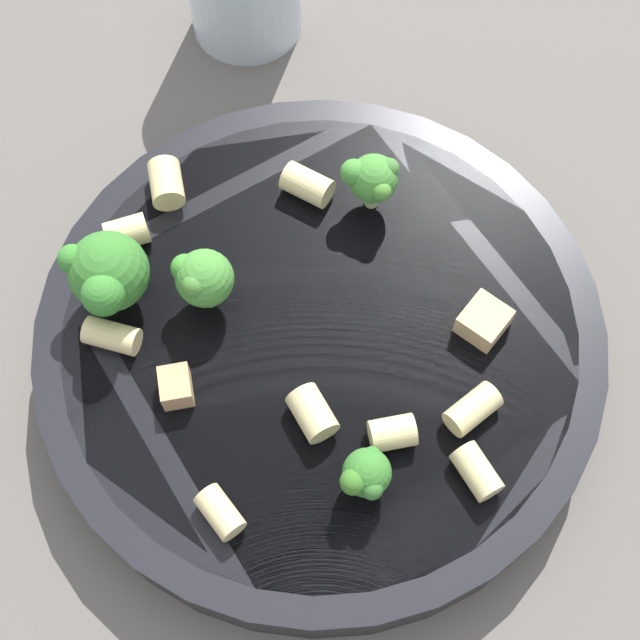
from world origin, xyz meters
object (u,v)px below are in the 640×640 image
object	(u,v)px
chicken_chunk_0	(176,387)
broccoli_floret_2	(106,275)
rigatoni_2	(392,433)
rigatoni_0	(312,413)
pasta_bowl	(320,341)
broccoli_floret_0	(365,475)
rigatoni_1	(220,512)
rigatoni_8	(127,233)
rigatoni_3	(166,183)
rigatoni_4	(477,471)
rigatoni_7	(473,409)
rigatoni_5	(112,336)
broccoli_floret_1	(202,278)
rigatoni_6	(307,185)
broccoli_floret_3	(372,178)
chicken_chunk_1	(484,321)

from	to	relation	value
chicken_chunk_0	broccoli_floret_2	bearing A→B (deg)	24.77
rigatoni_2	rigatoni_0	bearing A→B (deg)	65.94
pasta_bowl	broccoli_floret_0	xyz separation A→B (m)	(-0.08, -0.01, 0.03)
rigatoni_1	broccoli_floret_2	bearing A→B (deg)	18.07
rigatoni_2	rigatoni_8	world-z (taller)	same
broccoli_floret_0	rigatoni_3	world-z (taller)	broccoli_floret_0
broccoli_floret_2	rigatoni_4	bearing A→B (deg)	-127.22
rigatoni_2	rigatoni_7	xyz separation A→B (m)	(0.01, -0.04, -0.00)
broccoli_floret_0	rigatoni_5	xyz separation A→B (m)	(0.09, 0.11, -0.01)
broccoli_floret_1	chicken_chunk_0	xyz separation A→B (m)	(-0.05, 0.02, -0.02)
rigatoni_4	rigatoni_8	world-z (taller)	rigatoni_8
rigatoni_2	rigatoni_6	bearing A→B (deg)	6.64
broccoli_floret_1	rigatoni_8	size ratio (longest dim) A/B	1.77
rigatoni_4	chicken_chunk_0	bearing A→B (deg)	63.77
broccoli_floret_2	rigatoni_2	bearing A→B (deg)	-127.72
rigatoni_6	rigatoni_8	size ratio (longest dim) A/B	1.20
broccoli_floret_0	rigatoni_5	world-z (taller)	broccoli_floret_0
rigatoni_2	rigatoni_7	bearing A→B (deg)	-82.59
rigatoni_1	rigatoni_5	world-z (taller)	same
pasta_bowl	broccoli_floret_2	bearing A→B (deg)	71.79
broccoli_floret_0	rigatoni_1	distance (m)	0.07
rigatoni_5	rigatoni_6	bearing A→B (deg)	-57.20
rigatoni_8	rigatoni_5	bearing A→B (deg)	168.03
broccoli_floret_0	rigatoni_3	distance (m)	0.19
broccoli_floret_3	rigatoni_8	bearing A→B (deg)	90.53
rigatoni_4	broccoli_floret_0	bearing A→B (deg)	85.14
rigatoni_2	chicken_chunk_1	xyz separation A→B (m)	(0.05, -0.06, -0.00)
pasta_bowl	broccoli_floret_1	world-z (taller)	broccoli_floret_1
rigatoni_0	rigatoni_8	bearing A→B (deg)	34.58
broccoli_floret_1	rigatoni_2	bearing A→B (deg)	-138.57
broccoli_floret_3	rigatoni_2	world-z (taller)	broccoli_floret_3
broccoli_floret_1	rigatoni_5	size ratio (longest dim) A/B	1.43
broccoli_floret_1	rigatoni_6	xyz separation A→B (m)	(0.05, -0.06, -0.02)
broccoli_floret_3	chicken_chunk_0	size ratio (longest dim) A/B	1.99
pasta_bowl	broccoli_floret_0	bearing A→B (deg)	-175.57
broccoli_floret_3	rigatoni_1	xyz separation A→B (m)	(-0.15, 0.10, -0.02)
broccoli_floret_3	rigatoni_4	xyz separation A→B (m)	(-0.15, -0.02, -0.02)
broccoli_floret_2	chicken_chunk_0	distance (m)	0.06
rigatoni_6	chicken_chunk_0	bearing A→B (deg)	141.69
rigatoni_6	chicken_chunk_1	size ratio (longest dim) A/B	1.18
pasta_bowl	rigatoni_3	xyz separation A→B (m)	(0.09, 0.07, 0.02)
rigatoni_5	rigatoni_6	size ratio (longest dim) A/B	1.04
rigatoni_3	rigatoni_6	xyz separation A→B (m)	(-0.01, -0.07, -0.00)
broccoli_floret_0	broccoli_floret_1	xyz separation A→B (m)	(0.11, 0.06, 0.01)
rigatoni_1	rigatoni_8	bearing A→B (deg)	11.00
broccoli_floret_2	rigatoni_1	xyz separation A→B (m)	(-0.12, -0.04, -0.02)
rigatoni_4	rigatoni_5	world-z (taller)	same
broccoli_floret_0	rigatoni_7	size ratio (longest dim) A/B	1.10
broccoli_floret_2	rigatoni_8	xyz separation A→B (m)	(0.03, -0.01, -0.02)
broccoli_floret_2	rigatoni_0	bearing A→B (deg)	-132.17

